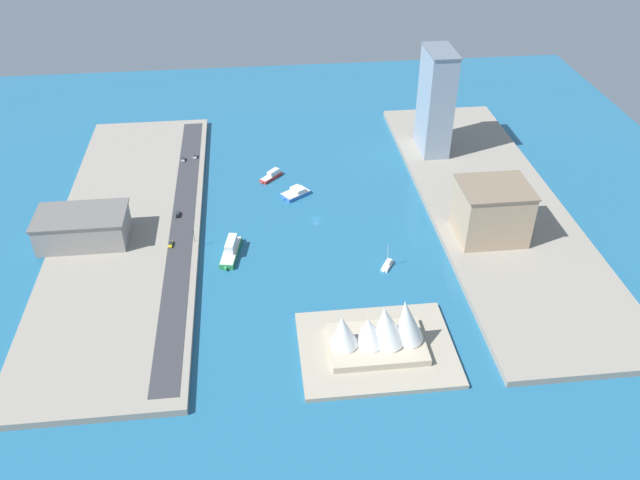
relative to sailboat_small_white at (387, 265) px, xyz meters
The scene contains 19 objects.
ground_plane 51.60m from the sailboat_small_white, 56.41° to the right, with size 440.00×440.00×0.00m, color #23668E.
quay_west 77.53m from the sailboat_small_white, 146.34° to the right, with size 70.00×240.00×3.11m, color gray.
quay_east 128.98m from the sailboat_small_white, 19.46° to the right, with size 70.00×240.00×3.11m, color gray.
peninsula_point 54.85m from the sailboat_small_white, 74.48° to the left, with size 60.44×46.65×2.00m, color #A89E89.
road_strip 104.48m from the sailboat_small_white, 24.29° to the right, with size 11.32×228.00×0.15m, color #38383D.
sailboat_small_white is the anchor object (origin of this frame).
catamaran_blue 76.90m from the sailboat_small_white, 61.44° to the right, with size 17.02×15.34×4.07m.
ferry_green_doubledeck 73.51m from the sailboat_small_white, 13.72° to the right, with size 10.67×25.81×7.21m.
tugboat_red 100.06m from the sailboat_small_white, 60.81° to the right, with size 13.18×13.60×4.35m.
tower_tall_glass 120.80m from the sailboat_small_white, 113.82° to the right, with size 15.39×29.03×59.93m.
carpark_squat_concrete 144.37m from the sailboat_small_white, 13.07° to the right, with size 42.26×25.52×14.68m.
apartment_midrise_tan 56.73m from the sailboat_small_white, 163.46° to the right, with size 32.51×27.80×27.12m.
taxi_yellow_cab 102.42m from the sailboat_small_white, 13.24° to the right, with size 1.80×5.12×1.61m.
suv_black 109.59m from the sailboat_small_white, 26.71° to the right, with size 2.07×5.16×1.58m.
sedan_silver 146.06m from the sailboat_small_white, 47.50° to the right, with size 1.87×4.60×1.72m.
van_white 143.94m from the sailboat_small_white, 50.32° to the right, with size 1.95×4.42×1.62m.
traffic_light_waterfront 92.30m from the sailboat_small_white, 16.06° to the right, with size 0.36×0.36×6.50m.
opera_landmark 55.53m from the sailboat_small_white, 75.25° to the left, with size 38.33×24.77×23.53m.
park_tree_cluster 80.29m from the sailboat_small_white, 147.29° to the right, with size 7.10×12.33×9.14m.
Camera 1 is at (28.59, 277.11, 184.09)m, focal length 36.80 mm.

